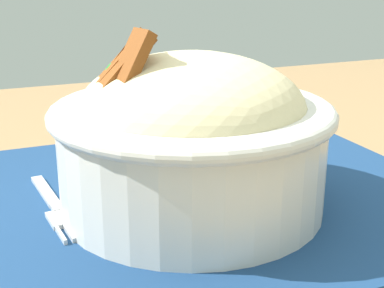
# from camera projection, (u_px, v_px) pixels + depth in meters

# --- Properties ---
(table) EXTENTS (1.39, 0.95, 0.70)m
(table) POSITION_uv_depth(u_px,v_px,m) (173.00, 251.00, 0.47)
(table) COLOR #99754C
(table) RESTS_ON ground_plane
(placemat) EXTENTS (0.46, 0.34, 0.00)m
(placemat) POSITION_uv_depth(u_px,v_px,m) (167.00, 198.00, 0.44)
(placemat) COLOR navy
(placemat) RESTS_ON table
(bowl) EXTENTS (0.22, 0.22, 0.14)m
(bowl) POSITION_uv_depth(u_px,v_px,m) (191.00, 134.00, 0.41)
(bowl) COLOR silver
(bowl) RESTS_ON placemat
(fork) EXTENTS (0.03, 0.13, 0.00)m
(fork) POSITION_uv_depth(u_px,v_px,m) (57.00, 208.00, 0.42)
(fork) COLOR silver
(fork) RESTS_ON placemat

